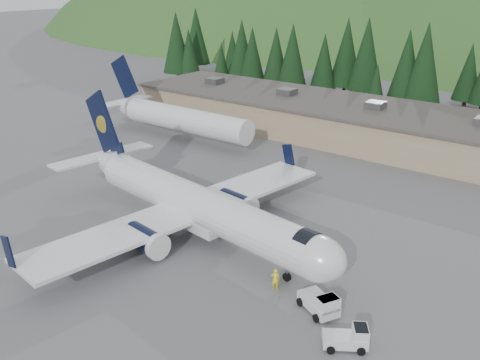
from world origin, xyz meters
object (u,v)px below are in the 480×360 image
at_px(baggage_tug_a, 349,338).
at_px(ramp_worker, 275,279).
at_px(baggage_tug_b, 321,304).
at_px(airliner, 193,204).
at_px(second_airliner, 172,116).
at_px(terminal_building, 342,120).

relative_size(baggage_tug_a, ramp_worker, 1.77).
bearing_deg(baggage_tug_b, airliner, -166.16).
distance_m(airliner, ramp_worker, 12.11).
xyz_separation_m(baggage_tug_a, baggage_tug_b, (-3.38, 2.19, 0.09)).
relative_size(second_airliner, ramp_worker, 14.81).
height_order(baggage_tug_a, baggage_tug_b, baggage_tug_b).
relative_size(terminal_building, ramp_worker, 38.23).
xyz_separation_m(second_airliner, terminal_building, (19.91, 16.00, -0.70)).
distance_m(terminal_building, ramp_worker, 43.94).
relative_size(second_airliner, baggage_tug_a, 8.37).
bearing_deg(ramp_worker, terminal_building, -95.28).
distance_m(second_airliner, baggage_tug_a, 51.40).
xyz_separation_m(baggage_tug_b, ramp_worker, (-4.38, 0.55, 0.13)).
relative_size(airliner, baggage_tug_b, 9.39).
height_order(second_airliner, baggage_tug_a, second_airliner).
distance_m(baggage_tug_b, ramp_worker, 4.42).
height_order(airliner, second_airliner, airliner).
height_order(second_airliner, baggage_tug_b, second_airliner).
relative_size(second_airliner, baggage_tug_b, 7.33).
relative_size(baggage_tug_b, terminal_building, 0.05).
height_order(baggage_tug_b, terminal_building, terminal_building).
height_order(airliner, ramp_worker, airliner).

